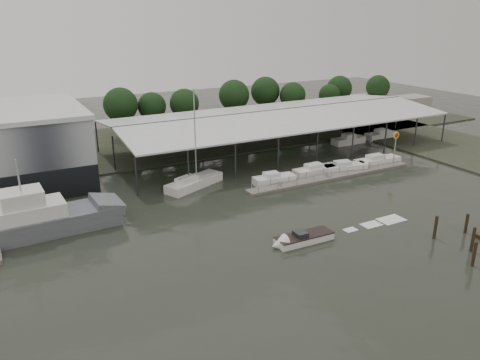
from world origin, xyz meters
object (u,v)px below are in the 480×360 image
shell_fuel_sign (396,142)px  grey_trawler (38,220)px  speedboat_underway (299,239)px  white_sailboat (194,183)px

shell_fuel_sign → grey_trawler: 51.70m
speedboat_underway → white_sailboat: bearing=-80.4°
grey_trawler → speedboat_underway: size_ratio=1.00×
shell_fuel_sign → grey_trawler: size_ratio=0.31×
shell_fuel_sign → speedboat_underway: shell_fuel_sign is taller
grey_trawler → white_sailboat: (20.43, 5.52, -0.92)m
grey_trawler → speedboat_underway: (23.50, -15.20, -1.19)m
shell_fuel_sign → speedboat_underway: bearing=-152.6°
shell_fuel_sign → speedboat_underway: size_ratio=0.31×
white_sailboat → grey_trawler: bearing=170.8°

